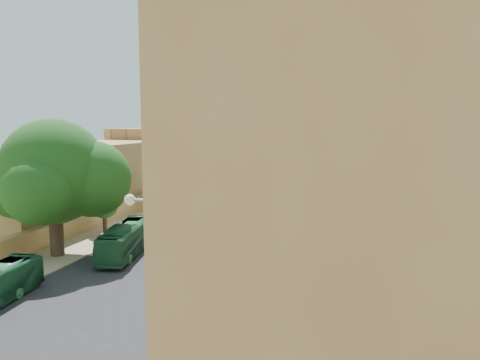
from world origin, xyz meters
The scene contains 34 objects.
ground centered at (0.00, 0.00, 0.00)m, with size 260.00×260.00×0.00m, color brown.
road_surface centered at (0.00, 30.00, 0.01)m, with size 14.00×140.00×0.01m, color black.
sidewalk_east centered at (9.50, 30.00, 0.01)m, with size 5.00×140.00×0.01m, color tan.
sidewalk_west centered at (-9.50, 30.00, 0.01)m, with size 5.00×140.00×0.01m, color tan.
kerb_east centered at (7.00, 30.00, 0.06)m, with size 0.25×140.00×0.12m, color tan.
kerb_west centered at (-7.00, 30.00, 0.06)m, with size 0.25×140.00×0.12m, color tan.
townhouse_a centered at (15.95, -3.00, 6.41)m, with size 9.00×14.00×16.40m.
townhouse_b centered at (15.95, 11.00, 5.66)m, with size 9.00×14.00×14.90m.
townhouse_c centered at (15.95, 25.00, 6.91)m, with size 9.00×14.00×17.40m.
townhouse_d centered at (15.95, 39.00, 6.16)m, with size 9.00×14.00×15.90m.
corner_block centered at (16.50, -16.50, 7.91)m, with size 9.20×10.20×15.70m.
west_wall centered at (-12.50, 20.00, 0.90)m, with size 1.00×40.00×1.80m, color #AB824D.
west_building_low centered at (-18.00, 18.00, 4.20)m, with size 10.00×28.00×8.40m, color olive.
west_building_mid centered at (-18.00, 44.00, 5.00)m, with size 10.00×22.00×10.00m, color tan.
church centered at (0.00, 78.61, 9.52)m, with size 28.00×22.50×36.30m.
ficus_tree centered at (-9.40, 4.01, 6.69)m, with size 11.32×10.41×11.32m.
street_tree_a centered at (-10.00, 12.00, 2.84)m, with size 2.77×2.77×4.26m.
street_tree_b centered at (-10.00, 24.00, 3.68)m, with size 3.57×3.57×5.49m.
street_tree_c centered at (-10.00, 36.00, 3.24)m, with size 3.15×3.15×4.85m.
street_tree_d centered at (-10.00, 48.00, 3.00)m, with size 2.92×2.92×4.49m.
streetlamp centered at (7.72, -12.00, 5.20)m, with size 2.11×0.44×8.22m.
red_truck centered at (2.99, 7.43, 1.37)m, with size 2.28×5.39×3.11m.
olive_pickup centered at (4.03, 22.61, 0.92)m, with size 3.06×4.90×1.88m.
bus_green_north centered at (-4.00, 5.63, 1.31)m, with size 2.21×9.43×2.63m, color #1D5830.
bus_red_east centered at (4.00, 17.10, 1.44)m, with size 2.43×10.37×2.89m, color red.
bus_cream_east centered at (6.20, 31.23, 1.21)m, with size 2.04×8.71×2.43m, color beige.
car_blue_a centered at (-5.00, 15.58, 0.63)m, with size 1.48×3.68×1.25m, color #2F5FAA.
car_white_a centered at (-1.79, 33.18, 0.62)m, with size 1.30×3.74×1.23m, color white.
car_cream centered at (4.34, 24.81, 0.65)m, with size 2.16×4.68×1.30m, color beige.
car_dkblue centered at (-3.14, 46.94, 0.61)m, with size 1.70×4.17×1.21m, color #122543.
car_white_b centered at (3.07, 36.15, 0.62)m, with size 1.45×3.61×1.23m, color white.
car_blue_b centered at (-1.53, 58.20, 0.65)m, with size 1.37×3.92×1.29m, color teal.
pedestrian_a centered at (10.19, 14.49, 0.88)m, with size 0.64×0.42×1.76m, color black.
pedestrian_c centered at (8.88, 14.45, 0.94)m, with size 1.10×0.46×1.88m, color #363538.
Camera 1 is at (15.54, -28.18, 11.04)m, focal length 35.00 mm.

